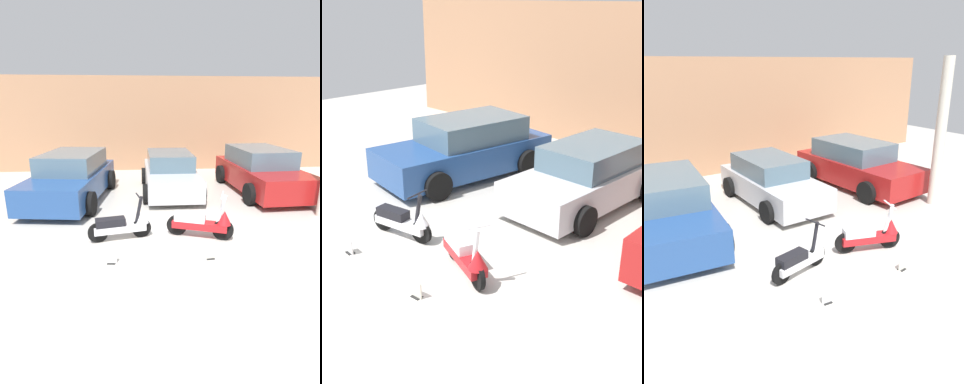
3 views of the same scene
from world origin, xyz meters
TOP-DOWN VIEW (x-y plane):
  - ground_plane at (0.00, 0.00)m, footprint 28.00×28.00m
  - wall_back at (0.00, 8.57)m, footprint 19.60×0.12m
  - scooter_front_left at (-1.31, 1.27)m, footprint 1.35×0.57m
  - scooter_front_right at (0.42, 1.22)m, footprint 1.40×0.74m
  - car_rear_left at (-2.95, 4.30)m, footprint 2.45×4.41m
  - car_rear_center at (0.12, 4.95)m, footprint 1.88×3.84m
  - car_rear_right at (3.14, 4.75)m, footprint 2.20×4.32m
  - placard_near_left_scooter at (-1.49, 0.24)m, footprint 0.20×0.13m
  - placard_near_right_scooter at (0.37, 0.27)m, footprint 0.20×0.14m
  - support_column_side at (3.84, 2.27)m, footprint 0.29×0.29m

SIDE VIEW (x-z plane):
  - ground_plane at x=0.00m, z-range 0.00..0.00m
  - placard_near_left_scooter at x=-1.49m, z-range -0.02..0.24m
  - placard_near_right_scooter at x=0.37m, z-range -0.02..0.24m
  - scooter_front_left at x=-1.31m, z-range -0.14..0.82m
  - scooter_front_right at x=0.42m, z-range -0.15..0.87m
  - car_rear_center at x=0.12m, z-range -0.03..1.27m
  - car_rear_left at x=-2.95m, z-range -0.03..1.40m
  - car_rear_right at x=3.14m, z-range -0.03..1.41m
  - wall_back at x=0.00m, z-range 0.00..3.98m
  - support_column_side at x=3.84m, z-range 0.00..3.98m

